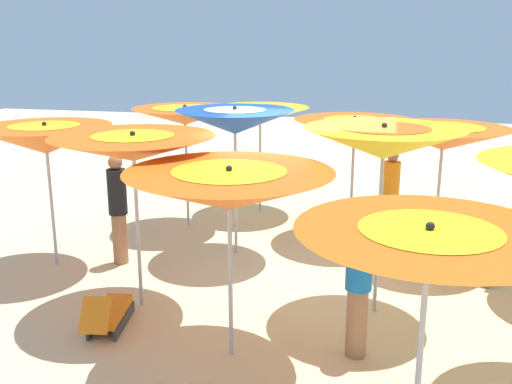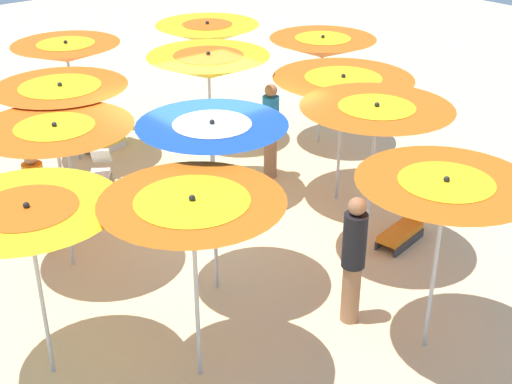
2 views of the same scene
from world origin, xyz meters
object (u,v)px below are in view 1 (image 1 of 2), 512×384
object	(u,v)px
beach_umbrella_8	(428,253)
beachgoer_1	(118,207)
beach_umbrella_6	(235,121)
lounger_2	(109,314)
beachgoer_0	(359,280)
beach_umbrella_9	(229,190)
beachgoer_2	(391,193)
beach_umbrella_5	(383,143)
beach_umbrella_10	(133,148)
lounger_0	(471,266)
beach_umbrella_1	(443,138)
beach_umbrella_2	(354,130)
beach_ball	(462,219)
beach_umbrella_11	(46,139)
beach_umbrella_3	(260,114)
beach_umbrella_7	(185,116)

from	to	relation	value
beach_umbrella_8	beachgoer_1	distance (m)	6.02
beach_umbrella_6	beachgoer_1	xyz separation A→B (m)	(1.71, 0.87, -1.31)
lounger_2	beachgoer_0	size ratio (longest dim) A/B	0.66
beach_umbrella_9	beachgoer_2	distance (m)	5.05
beachgoer_0	beach_umbrella_5	bearing A→B (deg)	50.21
beach_umbrella_10	lounger_0	xyz separation A→B (m)	(-4.51, -2.00, -1.99)
beachgoer_2	beach_umbrella_1	bearing A→B (deg)	125.48
beach_umbrella_2	beachgoer_0	world-z (taller)	beach_umbrella_2
beach_umbrella_10	beachgoer_2	size ratio (longest dim) A/B	1.48
beach_umbrella_8	beachgoer_1	size ratio (longest dim) A/B	1.25
beach_umbrella_5	beach_umbrella_9	size ratio (longest dim) A/B	1.12
beach_umbrella_8	beach_umbrella_9	size ratio (longest dim) A/B	0.98
beach_ball	beach_umbrella_11	bearing A→B (deg)	28.91
beach_umbrella_1	beach_umbrella_2	distance (m)	1.64
beachgoer_0	beach_ball	size ratio (longest dim) A/B	7.16
beach_umbrella_2	beach_umbrella_6	bearing A→B (deg)	34.82
beach_umbrella_6	beach_umbrella_3	bearing A→B (deg)	-86.46
beach_umbrella_5	beach_umbrella_7	distance (m)	4.71
beach_umbrella_3	beachgoer_2	distance (m)	3.14
beach_umbrella_3	beachgoer_2	xyz separation A→B (m)	(-2.67, 1.14, -1.19)
beach_umbrella_1	beach_umbrella_7	size ratio (longest dim) A/B	0.96
beach_umbrella_5	beach_umbrella_10	distance (m)	3.17
beach_umbrella_9	beach_umbrella_6	bearing A→B (deg)	-75.96
lounger_0	beach_ball	xyz separation A→B (m)	(-0.14, -2.67, -0.08)
beach_umbrella_2	beach_umbrella_1	bearing A→B (deg)	151.27
beach_umbrella_3	beach_umbrella_11	xyz separation A→B (m)	(2.51, 3.74, 0.01)
beach_umbrella_6	beachgoer_1	size ratio (longest dim) A/B	1.40
beach_umbrella_10	lounger_0	bearing A→B (deg)	-156.03
beach_umbrella_1	beachgoer_0	xyz separation A→B (m)	(1.06, 3.39, -1.09)
beach_umbrella_7	beach_umbrella_11	distance (m)	2.80
beachgoer_1	lounger_0	bearing A→B (deg)	-53.41
beach_umbrella_1	lounger_2	bearing A→B (deg)	39.95
lounger_0	beach_umbrella_6	bearing A→B (deg)	31.80
beach_umbrella_3	beach_umbrella_5	bearing A→B (deg)	120.85
beach_umbrella_5	beach_ball	bearing A→B (deg)	-110.28
beach_umbrella_7	beach_umbrella_8	bearing A→B (deg)	124.44
beachgoer_2	beach_ball	world-z (taller)	beachgoer_2
beachgoer_0	beach_ball	bearing A→B (deg)	40.72
lounger_0	beachgoer_2	bearing A→B (deg)	-17.24
beach_umbrella_10	lounger_2	xyz separation A→B (m)	(0.12, 0.73, -1.98)
beach_umbrella_9	beach_umbrella_11	size ratio (longest dim) A/B	0.98
beach_umbrella_5	lounger_2	world-z (taller)	beach_umbrella_5
beach_umbrella_7	lounger_0	size ratio (longest dim) A/B	1.91
beach_umbrella_8	beach_umbrella_9	distance (m)	2.50
beach_umbrella_1	beach_umbrella_9	bearing A→B (deg)	56.39
beach_umbrella_7	beachgoer_2	world-z (taller)	beach_umbrella_7
beach_umbrella_11	lounger_2	xyz separation A→B (m)	(-1.81, 1.77, -1.85)
beach_umbrella_11	beachgoer_1	bearing A→B (deg)	-160.94
beach_umbrella_3	beach_umbrella_9	distance (m)	5.83
beach_ball	lounger_2	bearing A→B (deg)	48.57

